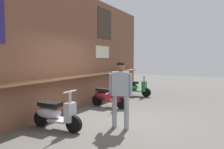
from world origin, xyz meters
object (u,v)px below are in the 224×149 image
(scooter_silver, at_px, (54,113))
(shopper_with_handbag, at_px, (120,88))
(scooter_maroon, at_px, (107,96))
(scooter_green, at_px, (134,87))

(scooter_silver, height_order, shopper_with_handbag, shopper_with_handbag)
(scooter_silver, distance_m, shopper_with_handbag, 1.70)
(scooter_maroon, height_order, shopper_with_handbag, shopper_with_handbag)
(scooter_silver, bearing_deg, shopper_with_handbag, 28.63)
(shopper_with_handbag, bearing_deg, scooter_green, 177.43)
(scooter_silver, xyz_separation_m, scooter_maroon, (2.63, -0.00, 0.00))
(scooter_maroon, xyz_separation_m, shopper_with_handbag, (-1.83, -1.37, 0.61))
(scooter_green, relative_size, shopper_with_handbag, 0.85)
(scooter_green, bearing_deg, scooter_silver, -89.43)
(scooter_maroon, distance_m, scooter_green, 2.52)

